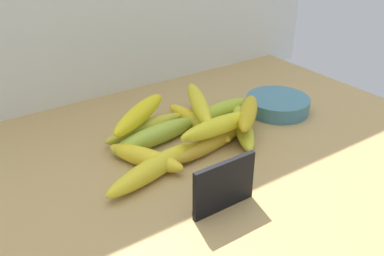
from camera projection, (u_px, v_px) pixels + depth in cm
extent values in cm
cube|color=tan|center=(192.00, 174.00, 76.25)|extent=(110.00, 76.00, 3.00)
cube|color=black|center=(224.00, 186.00, 63.68)|extent=(11.00, 0.80, 8.40)
cube|color=#8B5E47|center=(220.00, 203.00, 66.12)|extent=(9.90, 1.20, 0.60)
cylinder|color=teal|center=(278.00, 104.00, 94.95)|extent=(14.06, 14.06, 3.28)
ellipsoid|color=gold|center=(146.00, 128.00, 85.22)|extent=(18.70, 4.94, 3.20)
ellipsoid|color=yellow|center=(145.00, 158.00, 75.18)|extent=(10.25, 15.37, 3.48)
ellipsoid|color=yellow|center=(198.00, 122.00, 87.33)|extent=(4.50, 19.80, 3.32)
ellipsoid|color=gold|center=(213.00, 142.00, 80.35)|extent=(20.51, 7.13, 3.23)
ellipsoid|color=#A1BC3A|center=(156.00, 135.00, 82.02)|extent=(19.49, 5.87, 3.86)
ellipsoid|color=gold|center=(243.00, 127.00, 85.35)|extent=(12.94, 17.66, 3.58)
ellipsoid|color=#A6BF30|center=(219.00, 112.00, 90.94)|extent=(17.94, 5.61, 3.85)
ellipsoid|color=yellow|center=(153.00, 168.00, 72.02)|extent=(20.78, 8.99, 3.68)
ellipsoid|color=gold|center=(248.00, 113.00, 83.04)|extent=(13.50, 12.78, 3.38)
ellipsoid|color=yellow|center=(199.00, 104.00, 87.29)|extent=(11.62, 20.20, 3.34)
ellipsoid|color=yellow|center=(219.00, 126.00, 78.99)|extent=(17.42, 3.77, 3.41)
ellipsoid|color=yellow|center=(139.00, 114.00, 83.10)|extent=(17.58, 13.36, 3.68)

